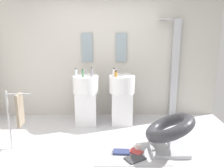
{
  "coord_description": "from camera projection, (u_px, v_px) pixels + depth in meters",
  "views": [
    {
      "loc": [
        0.1,
        -3.23,
        1.87
      ],
      "look_at": [
        0.15,
        0.55,
        0.95
      ],
      "focal_mm": 37.17,
      "sensor_mm": 36.0,
      "label": 1
    }
  ],
  "objects": [
    {
      "name": "vanity_mirror_left",
      "position": [
        87.0,
        48.0,
        4.76
      ],
      "size": [
        0.22,
        0.03,
        0.59
      ],
      "primitive_type": "cube",
      "color": "#8C9EA8"
    },
    {
      "name": "magazine_charcoal",
      "position": [
        135.0,
        158.0,
        3.37
      ],
      "size": [
        0.34,
        0.31,
        0.02
      ],
      "primitive_type": "cube",
      "rotation": [
        0.0,
        0.0,
        0.54
      ],
      "color": "#38383D",
      "rests_on": "area_rug"
    },
    {
      "name": "lounge_chair",
      "position": [
        170.0,
        130.0,
        3.52
      ],
      "size": [
        1.01,
        1.01,
        0.65
      ],
      "color": "#B7BABF",
      "rests_on": "ground_plane"
    },
    {
      "name": "ground_plane",
      "position": [
        103.0,
        153.0,
        3.58
      ],
      "size": [
        4.8,
        3.6,
        0.04
      ],
      "primitive_type": "cube",
      "color": "silver"
    },
    {
      "name": "magazine_red",
      "position": [
        135.0,
        152.0,
        3.54
      ],
      "size": [
        0.25,
        0.24,
        0.02
      ],
      "primitive_type": "cube",
      "rotation": [
        0.0,
        0.0,
        -0.68
      ],
      "color": "#B73838",
      "rests_on": "area_rug"
    },
    {
      "name": "pedestal_sink_right",
      "position": [
        122.0,
        97.0,
        4.55
      ],
      "size": [
        0.5,
        0.5,
        1.08
      ],
      "color": "white",
      "rests_on": "ground_plane"
    },
    {
      "name": "towel_rack",
      "position": [
        18.0,
        111.0,
        3.54
      ],
      "size": [
        0.37,
        0.22,
        0.95
      ],
      "color": "#B7BABF",
      "rests_on": "ground_plane"
    },
    {
      "name": "soap_bottle_white",
      "position": [
        114.0,
        73.0,
        4.34
      ],
      "size": [
        0.06,
        0.06,
        0.16
      ],
      "color": "white",
      "rests_on": "pedestal_sink_right"
    },
    {
      "name": "soap_bottle_green",
      "position": [
        83.0,
        73.0,
        4.28
      ],
      "size": [
        0.04,
        0.04,
        0.16
      ],
      "color": "#59996B",
      "rests_on": "pedestal_sink_left"
    },
    {
      "name": "soap_bottle_grey",
      "position": [
        92.0,
        72.0,
        4.32
      ],
      "size": [
        0.06,
        0.06,
        0.18
      ],
      "color": "#99999E",
      "rests_on": "pedestal_sink_left"
    },
    {
      "name": "rear_partition",
      "position": [
        104.0,
        56.0,
        4.87
      ],
      "size": [
        4.8,
        0.1,
        2.6
      ],
      "primitive_type": "cube",
      "color": "beige",
      "rests_on": "ground_plane"
    },
    {
      "name": "coffee_mug",
      "position": [
        138.0,
        147.0,
        3.61
      ],
      "size": [
        0.09,
        0.09,
        0.1
      ],
      "primitive_type": "cylinder",
      "color": "white",
      "rests_on": "area_rug"
    },
    {
      "name": "soap_bottle_clear",
      "position": [
        76.0,
        72.0,
        4.41
      ],
      "size": [
        0.04,
        0.04,
        0.15
      ],
      "color": "silver",
      "rests_on": "pedestal_sink_left"
    },
    {
      "name": "magazine_navy",
      "position": [
        121.0,
        152.0,
        3.53
      ],
      "size": [
        0.26,
        0.17,
        0.03
      ],
      "primitive_type": "cube",
      "rotation": [
        0.0,
        0.0,
        -0.07
      ],
      "color": "navy",
      "rests_on": "area_rug"
    },
    {
      "name": "shower_column",
      "position": [
        174.0,
        67.0,
        4.82
      ],
      "size": [
        0.49,
        0.24,
        2.05
      ],
      "color": "#B7BABF",
      "rests_on": "ground_plane"
    },
    {
      "name": "soap_bottle_amber",
      "position": [
        116.0,
        74.0,
        4.31
      ],
      "size": [
        0.06,
        0.06,
        0.12
      ],
      "color": "#C68C38",
      "rests_on": "pedestal_sink_right"
    },
    {
      "name": "pedestal_sink_left",
      "position": [
        86.0,
        97.0,
        4.54
      ],
      "size": [
        0.5,
        0.5,
        1.08
      ],
      "color": "white",
      "rests_on": "ground_plane"
    },
    {
      "name": "vanity_mirror_right",
      "position": [
        121.0,
        48.0,
        4.77
      ],
      "size": [
        0.22,
        0.03,
        0.59
      ],
      "primitive_type": "cube",
      "color": "#8C9EA8"
    },
    {
      "name": "area_rug",
      "position": [
        133.0,
        153.0,
        3.53
      ],
      "size": [
        1.13,
        0.68,
        0.01
      ],
      "primitive_type": "cube",
      "color": "#B2B2B7",
      "rests_on": "ground_plane"
    }
  ]
}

